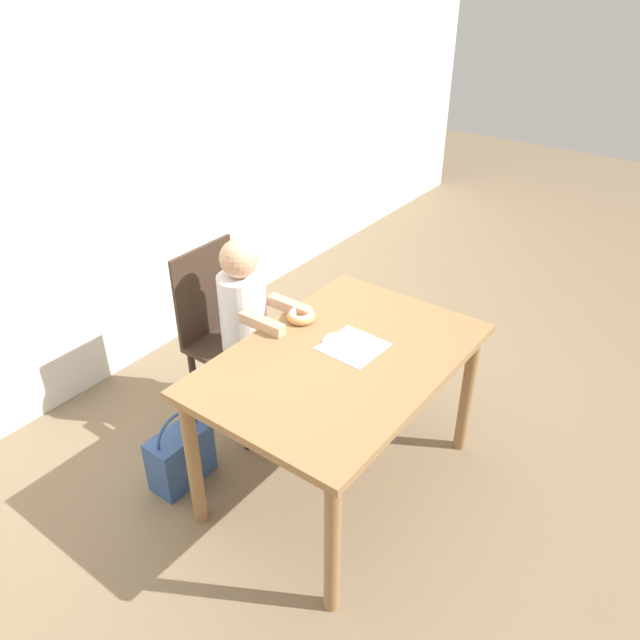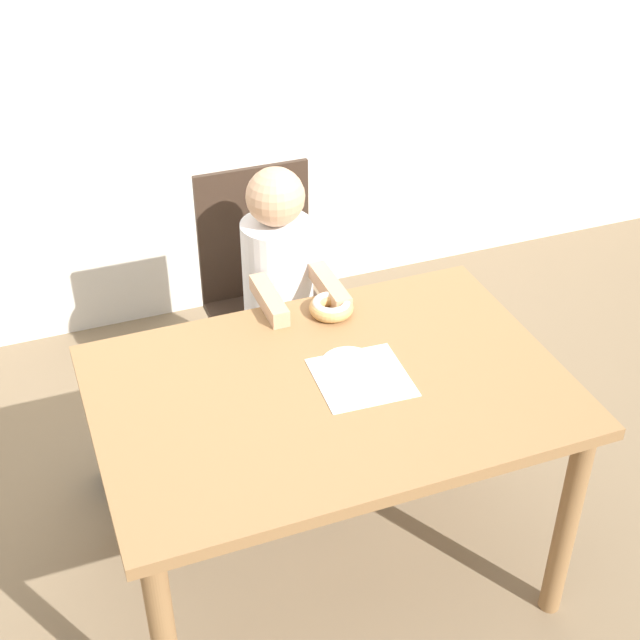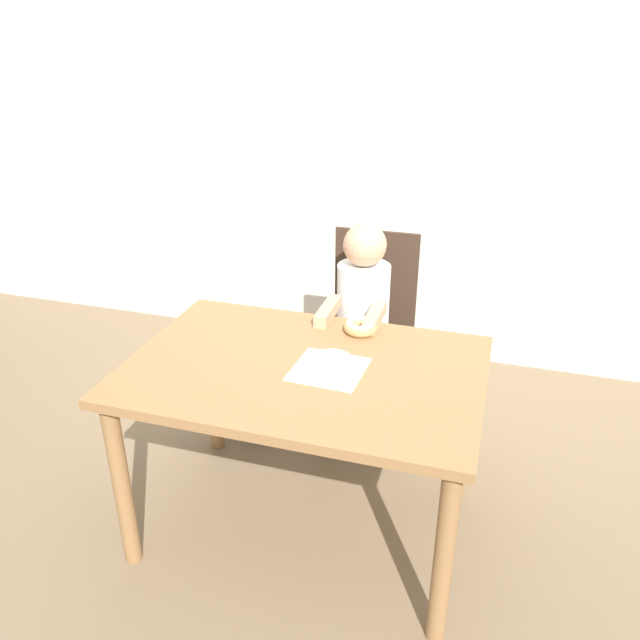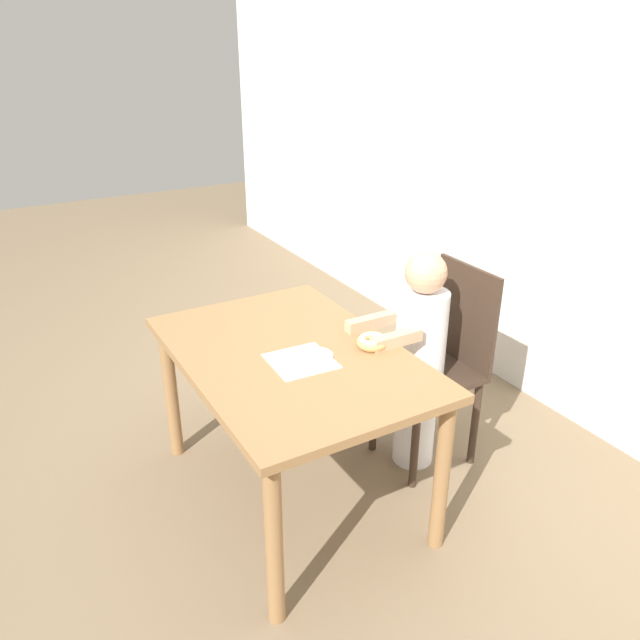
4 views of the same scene
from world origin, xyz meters
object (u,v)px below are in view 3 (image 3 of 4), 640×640
(child_figure, at_px, (362,336))
(handbag, at_px, (259,396))
(donut, at_px, (361,326))
(chair, at_px, (368,335))

(child_figure, xyz_separation_m, handbag, (-0.49, -0.02, -0.39))
(child_figure, bearing_deg, donut, -78.28)
(donut, xyz_separation_m, handbag, (-0.55, 0.28, -0.59))
(chair, height_order, donut, chair)
(handbag, bearing_deg, chair, 15.89)
(chair, relative_size, donut, 7.31)
(chair, height_order, child_figure, child_figure)
(donut, bearing_deg, chair, 98.31)
(child_figure, relative_size, handbag, 2.67)
(child_figure, relative_size, donut, 8.12)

